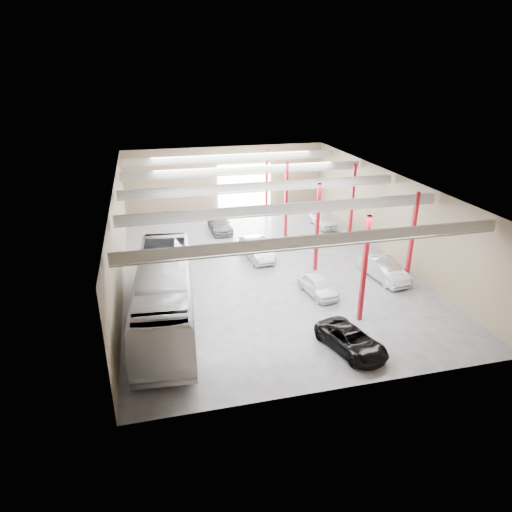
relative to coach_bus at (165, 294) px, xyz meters
name	(u,v)px	position (x,y,z in m)	size (l,w,h in m)	color
depot_shell	(263,204)	(8.32, 7.79, 3.00)	(22.12, 32.12, 7.06)	#4F4F54
coach_bus	(165,294)	(0.00, 0.00, 0.00)	(3.31, 14.16, 3.94)	silver
black_sedan	(351,340)	(9.99, -5.69, -1.32)	(2.18, 4.72, 1.31)	black
car_row_a	(318,285)	(10.66, 1.31, -1.29)	(1.61, 4.01, 1.37)	white
car_row_b	(257,248)	(8.08, 8.81, -1.15)	(1.73, 4.96, 1.64)	#B6B5BA
car_row_c	(220,224)	(6.19, 16.31, -1.27)	(1.97, 4.85, 1.41)	slate
car_right_near	(384,269)	(16.40, 2.44, -1.16)	(1.71, 4.91, 1.62)	#B0AFB4
car_right_far	(323,219)	(16.49, 15.08, -1.23)	(1.74, 4.33, 1.47)	silver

